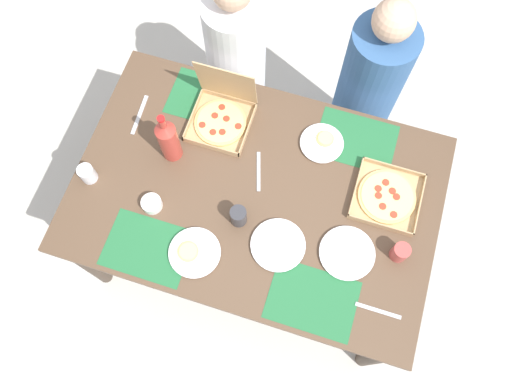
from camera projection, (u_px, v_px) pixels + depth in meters
The scene contains 22 objects.
ground_plane at pixel (256, 238), 2.97m from camera, with size 6.00×6.00×0.00m, color beige.
dining_table at pixel (256, 200), 2.34m from camera, with size 1.61×1.06×0.78m.
placemat_near_left at pixel (148, 248), 2.15m from camera, with size 0.36×0.26×0.00m, color #236638.
placemat_near_right at pixel (312, 300), 2.08m from camera, with size 0.36×0.26×0.00m, color #236638.
placemat_far_left at pixel (207, 99), 2.41m from camera, with size 0.36×0.26×0.00m, color #236638.
placemat_far_right at pixel (356, 140), 2.33m from camera, with size 0.36×0.26×0.00m, color #236638.
pizza_box_corner_left at pixel (222, 114), 2.32m from camera, with size 0.27×0.28×0.31m.
pizza_box_corner_right at pixel (387, 196), 2.22m from camera, with size 0.29×0.29×0.04m.
plate_middle at pixel (278, 245), 2.15m from camera, with size 0.23×0.23×0.02m.
plate_near_right at pixel (194, 253), 2.14m from camera, with size 0.22×0.22×0.03m.
plate_far_left at pixel (322, 143), 2.32m from camera, with size 0.20×0.20×0.03m.
plate_near_left at pixel (347, 253), 2.14m from camera, with size 0.24×0.24×0.02m.
soda_bottle at pixel (168, 140), 2.18m from camera, with size 0.09×0.09×0.32m.
cup_red at pixel (238, 216), 2.15m from camera, with size 0.07×0.07×0.10m, color #333338.
cup_clear_right at pixel (87, 174), 2.23m from camera, with size 0.07×0.07×0.09m, color silver.
cup_clear_left at pixel (400, 252), 2.10m from camera, with size 0.07×0.07×0.09m, color #BF4742.
condiment_bowl at pixel (152, 204), 2.20m from camera, with size 0.09×0.09×0.04m, color white.
knife_by_far_right at pixel (140, 115), 2.37m from camera, with size 0.21×0.02×0.01m, color #B7B7BC.
fork_by_near_right at pixel (259, 171), 2.27m from camera, with size 0.19×0.02×0.01m, color #B7B7BC.
fork_by_near_left at pixel (378, 311), 2.06m from camera, with size 0.19×0.02×0.01m, color #B7B7BC.
diner_left_seat at pixel (236, 62), 2.79m from camera, with size 0.32×0.32×1.16m.
diner_right_seat at pixel (366, 93), 2.68m from camera, with size 0.32×0.32×1.22m.
Camera 1 is at (0.24, -0.75, 2.88)m, focal length 35.64 mm.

